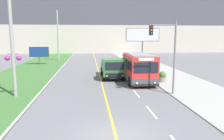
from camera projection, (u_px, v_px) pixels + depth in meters
name	position (u px, v px, depth m)	size (l,w,h in m)	color
ground_plane	(116.00, 136.00, 10.88)	(300.00, 300.00, 0.00)	slate
lane_marking_centre	(117.00, 115.00, 13.77)	(2.88, 140.00, 0.01)	gold
apartment_block_background	(93.00, 14.00, 64.79)	(80.00, 8.04, 23.04)	beige
city_bus	(139.00, 68.00, 23.08)	(2.75, 5.95, 3.07)	red
dump_truck	(113.00, 68.00, 25.27)	(2.53, 6.09, 2.40)	black
utility_pole_near	(12.00, 42.00, 17.28)	(1.80, 0.44, 9.48)	#9E9E99
utility_pole_far	(58.00, 36.00, 43.12)	(1.80, 0.28, 9.90)	#9E9E99
traffic_light_mast	(168.00, 48.00, 17.94)	(2.28, 0.32, 6.19)	slate
billboard_large	(143.00, 36.00, 38.67)	(6.02, 0.24, 6.32)	#59595B
billboard_small	(39.00, 52.00, 37.83)	(3.30, 0.24, 3.08)	#59595B
planter_round_near	(163.00, 77.00, 23.36)	(0.96, 0.96, 1.14)	gray
planter_round_second	(151.00, 70.00, 28.27)	(1.05, 1.05, 1.22)	gray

